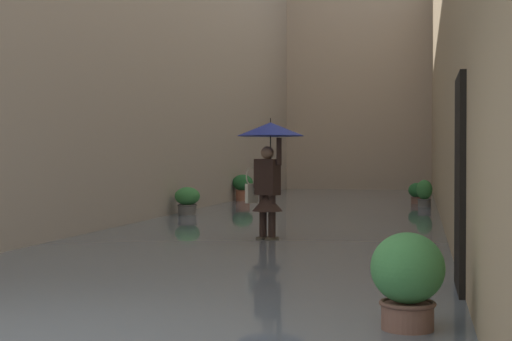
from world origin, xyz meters
The scene contains 10 objects.
ground_plane centered at (0.00, -13.50, 0.00)m, with size 67.48×67.48×0.00m, color gray.
flood_water centered at (0.00, -13.50, 0.03)m, with size 6.90×32.99×0.07m, color slate.
building_facade_left centered at (-3.95, -13.49, 4.29)m, with size 2.04×30.99×8.58m.
building_facade_far centered at (0.00, -27.89, 6.37)m, with size 9.70×1.80×12.73m, color tan.
person_wading centered at (-0.23, -7.28, 1.45)m, with size 1.09×1.09×2.03m.
potted_plant_near_left centered at (-2.51, -17.43, 0.38)m, with size 0.49×0.49×0.67m.
potted_plant_near_right centered at (2.67, -11.97, 0.40)m, with size 0.59×0.59×0.71m.
potted_plant_far_right centered at (2.76, -17.79, 0.52)m, with size 0.64×0.64×0.88m.
potted_plant_far_left centered at (-2.55, -1.29, 0.45)m, with size 0.56×0.56×0.81m.
potted_plant_mid_left centered at (-2.72, -15.90, 0.43)m, with size 0.42×0.42×0.80m.
Camera 1 is at (-2.65, 4.48, 1.38)m, focal length 52.03 mm.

